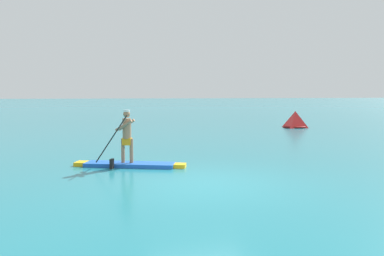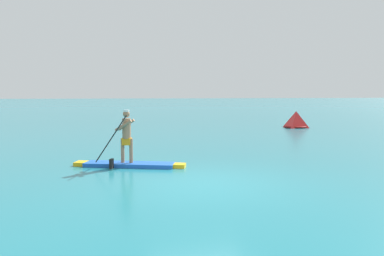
% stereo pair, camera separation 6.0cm
% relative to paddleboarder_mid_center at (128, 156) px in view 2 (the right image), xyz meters
% --- Properties ---
extents(ground, '(440.00, 440.00, 0.00)m').
position_rel_paddleboarder_mid_center_xyz_m(ground, '(1.57, -2.81, -0.33)').
color(ground, '#1E727F').
extents(paddleboarder_mid_center, '(3.34, 1.72, 1.76)m').
position_rel_paddleboarder_mid_center_xyz_m(paddleboarder_mid_center, '(0.00, 0.00, 0.00)').
color(paddleboarder_mid_center, blue).
rests_on(paddleboarder_mid_center, ground).
extents(race_marker_buoy, '(1.82, 1.82, 1.10)m').
position_rel_paddleboarder_mid_center_xyz_m(race_marker_buoy, '(12.41, 11.02, 0.15)').
color(race_marker_buoy, red).
rests_on(race_marker_buoy, ground).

